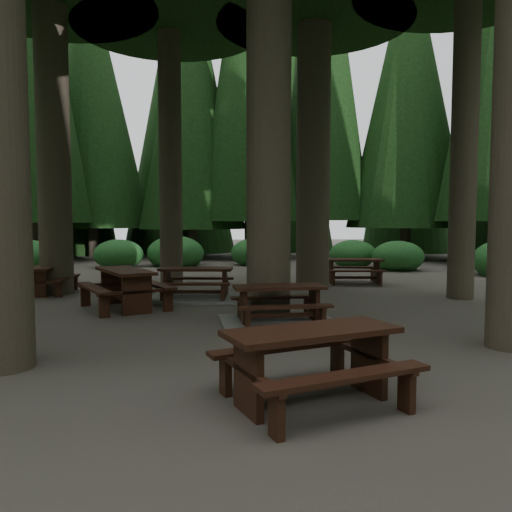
{
  "coord_description": "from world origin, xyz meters",
  "views": [
    {
      "loc": [
        -0.12,
        -9.24,
        1.8
      ],
      "look_at": [
        0.6,
        0.8,
        1.1
      ],
      "focal_mm": 35.0,
      "sensor_mm": 36.0,
      "label": 1
    }
  ],
  "objects": [
    {
      "name": "shrub_ring",
      "position": [
        0.7,
        0.75,
        0.4
      ],
      "size": [
        23.86,
        24.64,
        1.49
      ],
      "color": "#1F5B28",
      "rests_on": "ground"
    },
    {
      "name": "picnic_table_f",
      "position": [
        -2.08,
        1.12,
        0.54
      ],
      "size": [
        2.22,
        2.38,
        0.82
      ],
      "rotation": [
        0.0,
        0.0,
        -1.09
      ],
      "color": "#34180F",
      "rests_on": "ground"
    },
    {
      "name": "picnic_table_d",
      "position": [
        3.76,
        4.96,
        0.47
      ],
      "size": [
        1.76,
        1.47,
        0.71
      ],
      "rotation": [
        0.0,
        0.0,
        -0.09
      ],
      "color": "#34180F",
      "rests_on": "ground"
    },
    {
      "name": "picnic_table_b",
      "position": [
        -4.47,
        3.42,
        0.45
      ],
      "size": [
        1.28,
        1.59,
        0.69
      ],
      "rotation": [
        0.0,
        0.0,
        1.57
      ],
      "color": "#34180F",
      "rests_on": "ground"
    },
    {
      "name": "picnic_table_c",
      "position": [
        -0.68,
        2.32,
        0.24
      ],
      "size": [
        2.29,
        1.95,
        0.73
      ],
      "rotation": [
        0.0,
        0.0,
        -0.09
      ],
      "color": "gray",
      "rests_on": "ground"
    },
    {
      "name": "ground",
      "position": [
        0.0,
        0.0,
        0.0
      ],
      "size": [
        80.0,
        80.0,
        0.0
      ],
      "primitive_type": "plane",
      "color": "#4C433E",
      "rests_on": "ground"
    },
    {
      "name": "picnic_table_a",
      "position": [
        0.91,
        -0.65,
        0.22
      ],
      "size": [
        2.16,
        1.84,
        0.69
      ],
      "rotation": [
        0.0,
        0.0,
        0.09
      ],
      "color": "gray",
      "rests_on": "ground"
    },
    {
      "name": "picnic_table_e",
      "position": [
        0.78,
        -4.45,
        0.5
      ],
      "size": [
        2.11,
        1.92,
        0.75
      ],
      "rotation": [
        0.0,
        0.0,
        0.36
      ],
      "color": "#34180F",
      "rests_on": "ground"
    }
  ]
}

